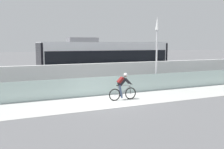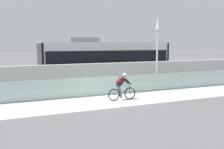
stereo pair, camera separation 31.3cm
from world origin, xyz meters
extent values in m
plane|color=slate|center=(0.00, 0.00, 0.00)|extent=(200.00, 200.00, 0.00)
cube|color=silver|center=(0.00, 0.00, 0.01)|extent=(32.00, 3.20, 0.01)
cube|color=#ADC6C1|center=(0.00, 1.85, 0.60)|extent=(32.00, 0.05, 1.20)
cube|color=white|center=(0.00, 3.65, 0.97)|extent=(32.00, 0.36, 1.93)
cube|color=#595654|center=(0.00, 6.13, 0.00)|extent=(32.00, 0.08, 0.01)
cube|color=#595654|center=(0.00, 7.57, 0.00)|extent=(32.00, 0.08, 0.01)
cube|color=silver|center=(2.61, 6.85, 1.90)|extent=(11.00, 2.50, 3.10)
cube|color=black|center=(2.61, 6.85, 2.25)|extent=(10.56, 2.54, 1.04)
cube|color=#14724C|center=(2.61, 6.85, 0.53)|extent=(10.78, 2.53, 0.28)
cube|color=slate|center=(0.63, 6.85, 3.63)|extent=(2.40, 1.10, 0.36)
cube|color=#232326|center=(-0.91, 6.85, 0.36)|extent=(1.40, 1.88, 0.20)
cylinder|color=black|center=(-0.91, 6.13, 0.30)|extent=(0.60, 0.10, 0.60)
cylinder|color=black|center=(-0.91, 7.57, 0.30)|extent=(0.60, 0.10, 0.60)
cube|color=#232326|center=(6.13, 6.85, 0.36)|extent=(1.40, 1.88, 0.20)
cylinder|color=black|center=(6.13, 6.13, 0.30)|extent=(0.60, 0.10, 0.60)
cylinder|color=black|center=(6.13, 7.57, 0.30)|extent=(0.60, 0.10, 0.60)
cube|color=black|center=(-2.84, 6.85, 1.90)|extent=(0.16, 2.54, 2.94)
cube|color=black|center=(8.06, 6.85, 1.90)|extent=(0.16, 2.54, 2.94)
torus|color=black|center=(1.34, 0.00, 0.36)|extent=(0.72, 0.06, 0.72)
cylinder|color=#99999E|center=(1.34, 0.00, 0.36)|extent=(0.07, 0.10, 0.07)
torus|color=black|center=(0.29, 0.00, 0.36)|extent=(0.72, 0.06, 0.72)
cylinder|color=#99999E|center=(0.29, 0.00, 0.36)|extent=(0.07, 0.10, 0.07)
cylinder|color=#99999E|center=(1.01, 0.00, 0.57)|extent=(0.60, 0.04, 0.58)
cylinder|color=#99999E|center=(0.63, 0.00, 0.59)|extent=(0.22, 0.04, 0.59)
cylinder|color=#99999E|center=(0.92, 0.00, 0.86)|extent=(0.76, 0.04, 0.07)
cylinder|color=#99999E|center=(0.51, 0.00, 0.33)|extent=(0.43, 0.03, 0.09)
cylinder|color=#99999E|center=(0.42, 0.00, 0.62)|extent=(0.27, 0.02, 0.53)
cylinder|color=black|center=(1.32, 0.00, 0.60)|extent=(0.08, 0.03, 0.49)
cube|color=black|center=(0.54, 0.00, 0.90)|extent=(0.24, 0.10, 0.05)
cylinder|color=black|center=(1.29, 0.00, 0.95)|extent=(0.03, 0.58, 0.03)
cylinder|color=#262628|center=(0.72, 0.00, 0.30)|extent=(0.18, 0.02, 0.18)
cube|color=black|center=(0.76, 0.00, 1.11)|extent=(0.50, 0.28, 0.51)
cube|color=maroon|center=(0.67, 0.00, 1.21)|extent=(0.38, 0.30, 0.38)
sphere|color=#997051|center=(1.00, 0.00, 1.46)|extent=(0.20, 0.20, 0.20)
sphere|color=silver|center=(1.00, 0.00, 1.49)|extent=(0.23, 0.23, 0.23)
cylinder|color=black|center=(1.12, -0.16, 1.12)|extent=(0.41, 0.08, 0.41)
cylinder|color=black|center=(1.12, 0.16, 1.12)|extent=(0.41, 0.08, 0.41)
cylinder|color=#384766|center=(0.65, -0.09, 0.55)|extent=(0.25, 0.11, 0.79)
cylinder|color=#384766|center=(0.65, 0.09, 0.69)|extent=(0.25, 0.11, 0.52)
cylinder|color=gray|center=(4.63, 2.15, 0.10)|extent=(0.24, 0.24, 0.20)
cylinder|color=silver|center=(4.63, 2.15, 2.20)|extent=(0.12, 0.12, 4.20)
cone|color=white|center=(4.63, 2.15, 4.75)|extent=(0.28, 0.28, 0.90)
camera|label=1|loc=(-5.99, -13.36, 3.31)|focal=41.40mm
camera|label=2|loc=(-5.71, -13.49, 3.31)|focal=41.40mm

